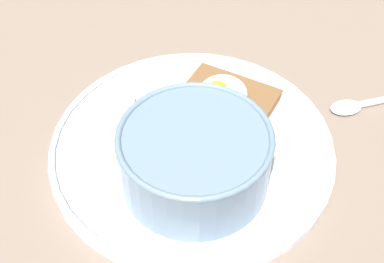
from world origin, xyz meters
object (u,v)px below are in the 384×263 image
(poached_egg, at_px, (222,94))
(banana_slice_right, at_px, (105,152))
(oatmeal_bowl, at_px, (195,158))
(spoon, at_px, (371,102))
(banana_slice_front, at_px, (121,135))
(banana_slice_left, at_px, (121,105))
(toast_slice, at_px, (222,107))
(banana_slice_back, at_px, (143,118))

(poached_egg, distance_m, banana_slice_right, 0.14)
(oatmeal_bowl, bearing_deg, spoon, 128.07)
(banana_slice_front, xyz_separation_m, banana_slice_left, (-0.04, -0.01, 0.00))
(toast_slice, relative_size, banana_slice_front, 2.94)
(poached_egg, bearing_deg, banana_slice_right, -54.45)
(oatmeal_bowl, bearing_deg, banana_slice_back, -137.20)
(toast_slice, bearing_deg, banana_slice_front, -62.04)
(poached_egg, bearing_deg, banana_slice_left, -85.93)
(banana_slice_back, bearing_deg, oatmeal_bowl, 42.80)
(toast_slice, distance_m, banana_slice_left, 0.11)
(banana_slice_back, height_order, spoon, banana_slice_back)
(toast_slice, bearing_deg, oatmeal_bowl, -9.68)
(toast_slice, height_order, banana_slice_front, toast_slice)
(oatmeal_bowl, height_order, poached_egg, oatmeal_bowl)
(toast_slice, xyz_separation_m, spoon, (-0.05, 0.16, -0.01))
(banana_slice_left, distance_m, spoon, 0.28)
(spoon, bearing_deg, banana_slice_right, -65.56)
(banana_slice_front, relative_size, banana_slice_back, 1.23)
(poached_egg, xyz_separation_m, banana_slice_back, (0.02, -0.08, -0.02))
(banana_slice_back, bearing_deg, banana_slice_right, -27.65)
(banana_slice_back, bearing_deg, toast_slice, 107.11)
(banana_slice_left, bearing_deg, toast_slice, 94.45)
(banana_slice_right, bearing_deg, banana_slice_front, 158.21)
(toast_slice, xyz_separation_m, banana_slice_right, (0.08, -0.11, -0.00))
(banana_slice_front, bearing_deg, poached_egg, 117.83)
(banana_slice_front, bearing_deg, banana_slice_left, -166.14)
(oatmeal_bowl, bearing_deg, poached_egg, 170.79)
(poached_egg, distance_m, banana_slice_front, 0.11)
(banana_slice_front, height_order, banana_slice_right, banana_slice_right)
(poached_egg, height_order, banana_slice_back, poached_egg)
(oatmeal_bowl, relative_size, spoon, 1.11)
(toast_slice, height_order, poached_egg, poached_egg)
(oatmeal_bowl, xyz_separation_m, banana_slice_left, (-0.09, -0.09, -0.03))
(poached_egg, distance_m, banana_slice_left, 0.11)
(toast_slice, distance_m, spoon, 0.17)
(poached_egg, height_order, banana_slice_right, poached_egg)
(poached_egg, height_order, banana_slice_front, poached_egg)
(poached_egg, distance_m, banana_slice_back, 0.09)
(banana_slice_front, xyz_separation_m, spoon, (-0.10, 0.26, -0.01))
(toast_slice, distance_m, banana_slice_right, 0.13)
(toast_slice, relative_size, banana_slice_left, 2.88)
(oatmeal_bowl, height_order, banana_slice_left, oatmeal_bowl)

